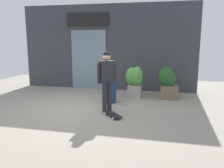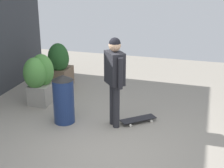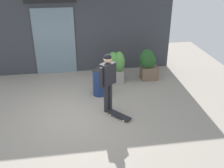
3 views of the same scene
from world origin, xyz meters
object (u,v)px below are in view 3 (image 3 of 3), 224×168
at_px(skateboarder, 108,77).
at_px(planter_box_right, 148,64).
at_px(skateboard, 119,115).
at_px(planter_box_left, 116,65).
at_px(trash_bin, 99,81).

bearing_deg(skateboarder, planter_box_right, 98.47).
bearing_deg(skateboard, planter_box_left, 131.86).
height_order(skateboard, planter_box_left, planter_box_left).
bearing_deg(planter_box_right, trash_bin, -153.38).
bearing_deg(skateboarder, trash_bin, 148.10).
bearing_deg(skateboard, planter_box_right, 107.31).
bearing_deg(trash_bin, skateboard, -74.14).
height_order(skateboard, trash_bin, trash_bin).
xyz_separation_m(skateboarder, trash_bin, (-0.14, 1.00, -0.58)).
bearing_deg(planter_box_left, trash_bin, -127.58).
distance_m(skateboarder, skateboard, 1.13).
xyz_separation_m(skateboarder, planter_box_right, (1.72, 1.94, -0.47)).
xyz_separation_m(skateboard, planter_box_left, (0.30, 2.33, 0.59)).
relative_size(skateboard, planter_box_right, 0.61).
bearing_deg(planter_box_right, planter_box_left, -178.75).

